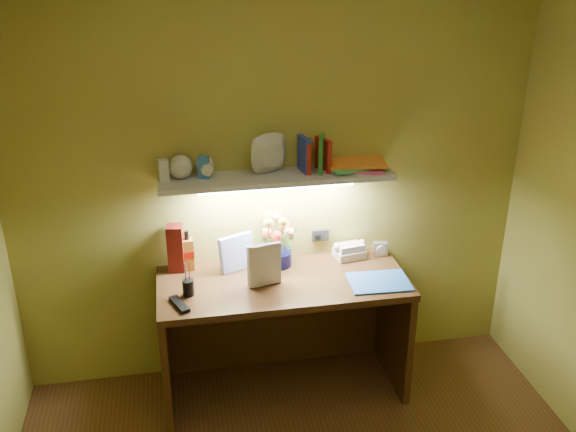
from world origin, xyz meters
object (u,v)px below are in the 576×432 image
(telephone, at_px, (349,249))
(desk, at_px, (283,336))
(flower_bouquet, at_px, (277,241))
(desk_clock, at_px, (380,249))
(whisky_bottle, at_px, (188,250))

(telephone, bearing_deg, desk, -164.50)
(desk, height_order, flower_bouquet, flower_bouquet)
(flower_bouquet, relative_size, telephone, 1.76)
(telephone, distance_m, desk_clock, 0.19)
(desk_clock, bearing_deg, desk, -155.66)
(flower_bouquet, xyz_separation_m, desk_clock, (0.63, 0.00, -0.11))
(desk_clock, bearing_deg, telephone, -174.91)
(desk, bearing_deg, whisky_bottle, 155.65)
(flower_bouquet, bearing_deg, whisky_bottle, 175.71)
(flower_bouquet, distance_m, desk_clock, 0.64)
(telephone, bearing_deg, flower_bouquet, 171.87)
(telephone, xyz_separation_m, desk_clock, (0.19, -0.01, -0.01))
(telephone, distance_m, whisky_bottle, 0.96)
(telephone, height_order, desk_clock, telephone)
(telephone, relative_size, whisky_bottle, 0.71)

